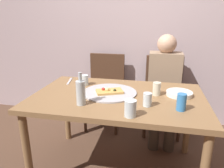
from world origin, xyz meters
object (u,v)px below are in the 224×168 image
object	(u,v)px
dining_table	(118,104)
short_glass	(157,89)
wine_bottle	(81,92)
tumbler_near	(85,80)
table_knife	(70,81)
guest_in_sweater	(164,83)
pizza_slice_last	(109,91)
pizza_tray	(110,92)
chair_right	(163,90)
plate_stack	(179,94)
wine_glass	(130,108)
chair_left	(105,86)
tumbler_far	(147,100)
soda_can	(181,102)

from	to	relation	value
dining_table	short_glass	xyz separation A→B (m)	(0.31, 0.07, 0.13)
wine_bottle	tumbler_near	distance (m)	0.47
table_knife	guest_in_sweater	size ratio (longest dim) A/B	0.19
pizza_slice_last	short_glass	size ratio (longest dim) A/B	2.31
pizza_tray	chair_right	bearing A→B (deg)	59.41
plate_stack	guest_in_sweater	bearing A→B (deg)	99.44
wine_glass	chair_left	size ratio (longest dim) A/B	0.13
tumbler_far	chair_right	world-z (taller)	chair_right
pizza_tray	table_knife	size ratio (longest dim) A/B	2.10
pizza_tray	wine_glass	size ratio (longest dim) A/B	4.10
guest_in_sweater	wine_glass	bearing A→B (deg)	76.57
wine_bottle	soda_can	bearing A→B (deg)	3.83
soda_can	short_glass	bearing A→B (deg)	122.54
soda_can	chair_right	world-z (taller)	chair_right
soda_can	table_knife	size ratio (longest dim) A/B	0.55
tumbler_near	tumbler_far	bearing A→B (deg)	-31.78
dining_table	tumbler_near	size ratio (longest dim) A/B	14.56
dining_table	soda_can	size ratio (longest dim) A/B	11.58
dining_table	wine_glass	xyz separation A→B (m)	(0.15, -0.36, 0.14)
tumbler_near	wine_glass	xyz separation A→B (m)	(0.51, -0.57, 0.01)
wine_bottle	tumbler_near	bearing A→B (deg)	105.56
wine_glass	guest_in_sweater	xyz separation A→B (m)	(0.25, 1.06, -0.14)
chair_left	soda_can	bearing A→B (deg)	127.40
pizza_slice_last	guest_in_sweater	xyz separation A→B (m)	(0.48, 0.68, -0.11)
short_glass	guest_in_sweater	size ratio (longest dim) A/B	0.09
wine_bottle	wine_glass	distance (m)	0.40
dining_table	soda_can	bearing A→B (deg)	-22.14
chair_right	tumbler_far	bearing A→B (deg)	81.55
dining_table	pizza_tray	world-z (taller)	pizza_tray
tumbler_near	short_glass	bearing A→B (deg)	-11.30
dining_table	tumbler_far	world-z (taller)	tumbler_far
soda_can	table_knife	distance (m)	1.14
tumbler_near	tumbler_far	size ratio (longest dim) A/B	0.96
pizza_tray	tumbler_near	xyz separation A→B (m)	(-0.28, 0.17, 0.04)
short_glass	soda_can	world-z (taller)	soda_can
table_knife	chair_right	world-z (taller)	chair_right
wine_bottle	plate_stack	distance (m)	0.81
pizza_tray	plate_stack	distance (m)	0.58
pizza_slice_last	wine_glass	distance (m)	0.44
tumbler_far	chair_right	size ratio (longest dim) A/B	0.11
table_knife	chair_left	bearing A→B (deg)	-34.34
wine_bottle	wine_glass	size ratio (longest dim) A/B	2.20
short_glass	plate_stack	world-z (taller)	short_glass
pizza_tray	wine_glass	world-z (taller)	wine_glass
chair_left	wine_glass	bearing A→B (deg)	110.90
dining_table	short_glass	size ratio (longest dim) A/B	12.86
pizza_tray	wine_bottle	world-z (taller)	wine_bottle
tumbler_near	guest_in_sweater	world-z (taller)	guest_in_sweater
wine_glass	short_glass	distance (m)	0.46
pizza_slice_last	table_knife	bearing A→B (deg)	150.46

